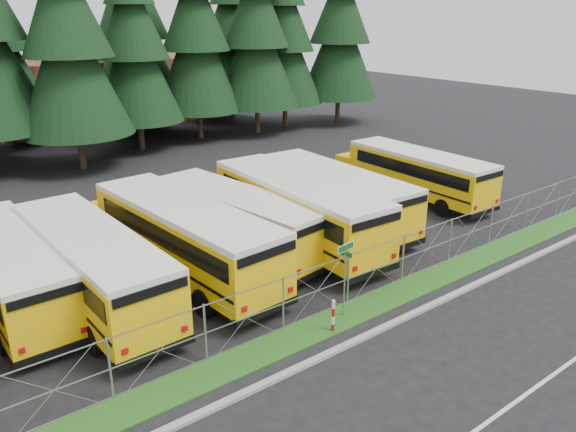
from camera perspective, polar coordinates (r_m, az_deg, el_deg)
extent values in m
plane|color=black|center=(22.58, 6.12, -7.05)|extent=(120.00, 120.00, 0.00)
cube|color=gray|center=(20.72, 12.12, -9.91)|extent=(50.00, 0.25, 0.12)
cube|color=#1D4C15|center=(21.53, 9.27, -8.58)|extent=(50.00, 1.40, 0.06)
cube|color=beige|center=(18.56, 24.03, -15.50)|extent=(50.00, 0.12, 0.01)
cube|color=brown|center=(58.37, -17.68, 12.14)|extent=(22.00, 10.00, 6.00)
cylinder|color=#95989D|center=(19.82, 5.76, -6.59)|extent=(0.06, 0.06, 2.80)
cube|color=#0C541F|center=(19.28, 5.90, -3.19)|extent=(0.80, 0.14, 0.22)
cube|color=white|center=(19.28, 5.90, -3.19)|extent=(0.83, 0.13, 0.26)
cube|color=#0C541F|center=(19.37, 5.87, -3.84)|extent=(0.10, 0.55, 0.18)
cylinder|color=#B20C0C|center=(19.26, 4.60, -10.11)|extent=(0.11, 0.11, 1.20)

